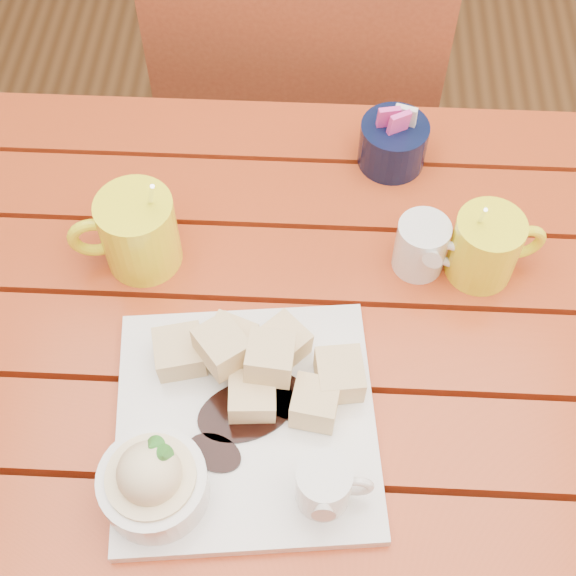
# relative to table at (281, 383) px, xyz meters

# --- Properties ---
(ground) EXTENTS (5.00, 5.00, 0.00)m
(ground) POSITION_rel_table_xyz_m (0.00, -0.00, -0.64)
(ground) COLOR #533117
(ground) RESTS_ON ground
(table) EXTENTS (1.20, 0.79, 0.75)m
(table) POSITION_rel_table_xyz_m (0.00, 0.00, 0.00)
(table) COLOR #953113
(table) RESTS_ON ground
(dessert_plate) EXTENTS (0.31, 0.31, 0.11)m
(dessert_plate) POSITION_rel_table_xyz_m (-0.05, -0.13, 0.14)
(dessert_plate) COLOR white
(dessert_plate) RESTS_ON table
(coffee_mug_left) EXTENTS (0.13, 0.09, 0.16)m
(coffee_mug_left) POSITION_rel_table_xyz_m (-0.18, 0.11, 0.16)
(coffee_mug_left) COLOR #FFF720
(coffee_mug_left) RESTS_ON table
(coffee_mug_right) EXTENTS (0.12, 0.08, 0.14)m
(coffee_mug_right) POSITION_rel_table_xyz_m (0.24, 0.12, 0.15)
(coffee_mug_right) COLOR #FFF720
(coffee_mug_right) RESTS_ON table
(cream_pitcher) EXTENTS (0.09, 0.08, 0.08)m
(cream_pitcher) POSITION_rel_table_xyz_m (0.17, 0.12, 0.15)
(cream_pitcher) COLOR white
(cream_pitcher) RESTS_ON table
(sugar_caddy) EXTENTS (0.09, 0.09, 0.10)m
(sugar_caddy) POSITION_rel_table_xyz_m (0.13, 0.29, 0.14)
(sugar_caddy) COLOR black
(sugar_caddy) RESTS_ON table
(chair_far) EXTENTS (0.51, 0.51, 0.98)m
(chair_far) POSITION_rel_table_xyz_m (0.01, 0.62, -0.10)
(chair_far) COLOR brown
(chair_far) RESTS_ON ground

